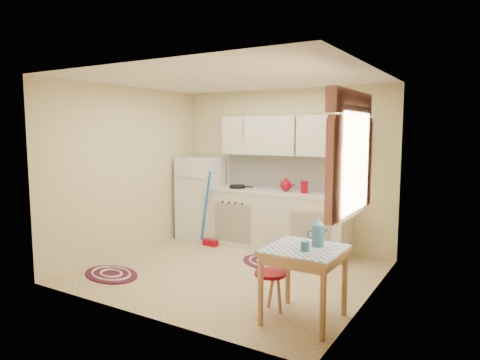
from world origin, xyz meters
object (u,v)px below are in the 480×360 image
object	(u,v)px
table	(304,285)
fridge	(200,198)
base_cabinets	(277,221)
stool	(270,292)

from	to	relation	value
table	fridge	bearing A→B (deg)	142.95
table	base_cabinets	bearing A→B (deg)	122.11
base_cabinets	table	distance (m)	2.54
fridge	base_cabinets	xyz separation A→B (m)	(1.44, 0.05, -0.26)
fridge	stool	distance (m)	3.24
fridge	base_cabinets	size ratio (longest dim) A/B	0.62
table	stool	world-z (taller)	table
fridge	stool	size ratio (longest dim) A/B	3.33
table	stool	size ratio (longest dim) A/B	1.71
stool	table	bearing A→B (deg)	-1.68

